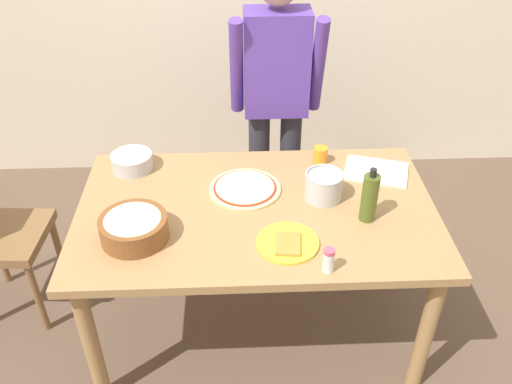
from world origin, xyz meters
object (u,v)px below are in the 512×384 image
object	(u,v)px
cutting_board_white	(376,171)
dining_table	(256,223)
plate_with_slice	(288,243)
olive_oil_bottle	(370,197)
pizza_raw_on_board	(245,188)
popcorn_bowl	(134,226)
salt_shaker	(329,260)
mixing_bowl_steel	(132,162)
steel_pot	(324,185)
person_cook	(276,96)
cup_orange	(320,155)

from	to	relation	value
cutting_board_white	dining_table	bearing A→B (deg)	-156.42
plate_with_slice	olive_oil_bottle	size ratio (longest dim) A/B	1.02
pizza_raw_on_board	popcorn_bowl	bearing A→B (deg)	-145.34
dining_table	salt_shaker	size ratio (longest dim) A/B	15.09
olive_oil_bottle	mixing_bowl_steel	bearing A→B (deg)	157.47
pizza_raw_on_board	olive_oil_bottle	world-z (taller)	olive_oil_bottle
dining_table	popcorn_bowl	bearing A→B (deg)	-160.32
olive_oil_bottle	plate_with_slice	bearing A→B (deg)	-156.60
pizza_raw_on_board	olive_oil_bottle	xyz separation A→B (m)	(0.52, -0.24, 0.10)
dining_table	popcorn_bowl	world-z (taller)	popcorn_bowl
olive_oil_bottle	steel_pot	distance (m)	0.24
plate_with_slice	popcorn_bowl	size ratio (longest dim) A/B	0.93
person_cook	salt_shaker	world-z (taller)	person_cook
steel_pot	cup_orange	bearing A→B (deg)	84.57
cup_orange	pizza_raw_on_board	bearing A→B (deg)	-149.80
plate_with_slice	cutting_board_white	bearing A→B (deg)	46.84
person_cook	cup_orange	xyz separation A→B (m)	(0.20, -0.40, -0.14)
olive_oil_bottle	cup_orange	world-z (taller)	olive_oil_bottle
cup_orange	cutting_board_white	bearing A→B (deg)	-20.83
mixing_bowl_steel	popcorn_bowl	bearing A→B (deg)	-81.00
dining_table	person_cook	distance (m)	0.82
pizza_raw_on_board	mixing_bowl_steel	size ratio (longest dim) A/B	1.67
dining_table	plate_with_slice	distance (m)	0.29
plate_with_slice	steel_pot	size ratio (longest dim) A/B	1.50
person_cook	plate_with_slice	xyz separation A→B (m)	(-0.02, -1.01, -0.17)
person_cook	pizza_raw_on_board	world-z (taller)	person_cook
person_cook	cutting_board_white	size ratio (longest dim) A/B	5.40
pizza_raw_on_board	steel_pot	world-z (taller)	steel_pot
mixing_bowl_steel	salt_shaker	world-z (taller)	salt_shaker
pizza_raw_on_board	steel_pot	xyz separation A→B (m)	(0.35, -0.07, 0.06)
mixing_bowl_steel	salt_shaker	distance (m)	1.14
person_cook	olive_oil_bottle	size ratio (longest dim) A/B	6.33
cup_orange	cutting_board_white	world-z (taller)	cup_orange
pizza_raw_on_board	popcorn_bowl	world-z (taller)	popcorn_bowl
dining_table	person_cook	bearing A→B (deg)	79.58
olive_oil_bottle	dining_table	bearing A→B (deg)	168.37
steel_pot	cup_orange	distance (m)	0.30
mixing_bowl_steel	steel_pot	distance (m)	0.94
popcorn_bowl	plate_with_slice	bearing A→B (deg)	-6.33
cup_orange	cutting_board_white	size ratio (longest dim) A/B	0.28
popcorn_bowl	cutting_board_white	xyz separation A→B (m)	(1.11, 0.44, -0.06)
dining_table	pizza_raw_on_board	distance (m)	0.18
plate_with_slice	mixing_bowl_steel	bearing A→B (deg)	139.91
popcorn_bowl	salt_shaker	size ratio (longest dim) A/B	2.64
person_cook	pizza_raw_on_board	bearing A→B (deg)	-106.78
pizza_raw_on_board	plate_with_slice	bearing A→B (deg)	-67.29
salt_shaker	olive_oil_bottle	bearing A→B (deg)	55.23
person_cook	plate_with_slice	bearing A→B (deg)	-91.32
person_cook	olive_oil_bottle	distance (m)	0.92
pizza_raw_on_board	salt_shaker	size ratio (longest dim) A/B	3.15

